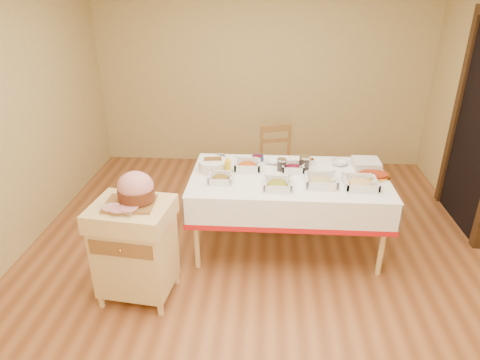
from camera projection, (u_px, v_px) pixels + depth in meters
The scene contains 23 objects.
room_shell at pixel (257, 130), 3.49m from camera, with size 5.00×5.00×5.00m.
doorway at pixel (480, 124), 4.26m from camera, with size 0.09×1.10×2.20m.
dining_table at pixel (288, 191), 4.04m from camera, with size 1.82×1.02×0.76m.
butcher_cart at pixel (135, 246), 3.41m from camera, with size 0.66×0.57×0.85m.
dining_chair at pixel (278, 163), 5.04m from camera, with size 0.48×0.47×0.89m.
ham_on_board at pixel (135, 190), 3.24m from camera, with size 0.39×0.38×0.26m.
serving_dish_a at pixel (221, 178), 3.85m from camera, with size 0.22×0.21×0.09m.
serving_dish_b at pixel (278, 184), 3.73m from camera, with size 0.24×0.24×0.10m.
serving_dish_c at pixel (321, 181), 3.79m from camera, with size 0.28×0.28×0.11m.
serving_dish_d at pixel (361, 183), 3.75m from camera, with size 0.28×0.28×0.11m.
serving_dish_e at pixel (248, 165), 4.10m from camera, with size 0.25×0.24×0.12m.
serving_dish_f at pixel (293, 167), 4.07m from camera, with size 0.22×0.21×0.10m.
small_bowl_left at pixel (220, 158), 4.29m from camera, with size 0.12×0.12×0.06m.
small_bowl_mid at pixel (258, 158), 4.30m from camera, with size 0.12×0.12×0.05m.
small_bowl_right at pixel (310, 161), 4.22m from camera, with size 0.10×0.10×0.05m.
bowl_white_imported at pixel (273, 162), 4.24m from camera, with size 0.15×0.15×0.04m, color silver.
bowl_small_imported at pixel (339, 162), 4.20m from camera, with size 0.16×0.16×0.05m, color silver.
preserve_jar_left at pixel (282, 165), 4.07m from camera, with size 0.09×0.09×0.12m.
preserve_jar_right at pixel (304, 163), 4.09m from camera, with size 0.11×0.11×0.13m.
mustard_bottle at pixel (228, 166), 3.98m from camera, with size 0.05×0.05×0.17m.
bread_basket at pixel (213, 165), 4.07m from camera, with size 0.28×0.28×0.12m.
plate_stack at pixel (366, 164), 4.14m from camera, with size 0.25×0.25×0.08m.
brass_platter at pixel (373, 175), 3.94m from camera, with size 0.31×0.22×0.04m.
Camera 1 is at (0.08, -3.34, 2.40)m, focal length 32.00 mm.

